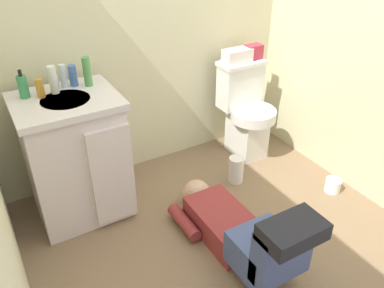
{
  "coord_description": "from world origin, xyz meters",
  "views": [
    {
      "loc": [
        -1.06,
        -1.4,
        1.78
      ],
      "look_at": [
        0.03,
        0.48,
        0.45
      ],
      "focal_mm": 37.09,
      "sensor_mm": 36.0,
      "label": 1
    }
  ],
  "objects_px": {
    "vanity_cabinet": "(76,157)",
    "bottle_white": "(53,80)",
    "person_plumber": "(241,231)",
    "tissue_box": "(237,56)",
    "toilet": "(245,111)",
    "paper_towel_roll": "(236,170)",
    "toilet_paper_roll": "(333,185)",
    "bottle_green": "(87,72)",
    "faucet": "(57,82)",
    "toiletry_bag": "(253,52)",
    "soap_dispenser": "(23,86)",
    "bottle_clear": "(63,76)",
    "bottle_amber": "(40,88)",
    "bottle_blue": "(73,76)"
  },
  "relations": [
    {
      "from": "tissue_box",
      "to": "bottle_green",
      "type": "bearing_deg",
      "value": -177.95
    },
    {
      "from": "faucet",
      "to": "person_plumber",
      "type": "distance_m",
      "value": 1.39
    },
    {
      "from": "vanity_cabinet",
      "to": "toilet_paper_roll",
      "type": "relative_size",
      "value": 7.45
    },
    {
      "from": "vanity_cabinet",
      "to": "bottle_blue",
      "type": "height_order",
      "value": "bottle_blue"
    },
    {
      "from": "soap_dispenser",
      "to": "toiletry_bag",
      "type": "bearing_deg",
      "value": 0.93
    },
    {
      "from": "faucet",
      "to": "paper_towel_roll",
      "type": "bearing_deg",
      "value": -20.67
    },
    {
      "from": "paper_towel_roll",
      "to": "person_plumber",
      "type": "bearing_deg",
      "value": -123.43
    },
    {
      "from": "paper_towel_roll",
      "to": "toilet_paper_roll",
      "type": "distance_m",
      "value": 0.7
    },
    {
      "from": "paper_towel_roll",
      "to": "bottle_clear",
      "type": "bearing_deg",
      "value": 157.81
    },
    {
      "from": "bottle_clear",
      "to": "bottle_green",
      "type": "xyz_separation_m",
      "value": [
        0.13,
        -0.05,
        0.02
      ]
    },
    {
      "from": "faucet",
      "to": "paper_towel_roll",
      "type": "xyz_separation_m",
      "value": [
        1.07,
        -0.4,
        -0.77
      ]
    },
    {
      "from": "toilet",
      "to": "bottle_green",
      "type": "relative_size",
      "value": 4.18
    },
    {
      "from": "faucet",
      "to": "tissue_box",
      "type": "xyz_separation_m",
      "value": [
        1.32,
        0.01,
        -0.07
      ]
    },
    {
      "from": "person_plumber",
      "to": "bottle_blue",
      "type": "height_order",
      "value": "bottle_blue"
    },
    {
      "from": "toilet_paper_roll",
      "to": "faucet",
      "type": "bearing_deg",
      "value": 152.04
    },
    {
      "from": "tissue_box",
      "to": "bottle_white",
      "type": "distance_m",
      "value": 1.35
    },
    {
      "from": "toiletry_bag",
      "to": "toilet",
      "type": "bearing_deg",
      "value": -139.23
    },
    {
      "from": "bottle_clear",
      "to": "paper_towel_roll",
      "type": "bearing_deg",
      "value": -22.19
    },
    {
      "from": "faucet",
      "to": "toilet_paper_roll",
      "type": "height_order",
      "value": "faucet"
    },
    {
      "from": "bottle_green",
      "to": "soap_dispenser",
      "type": "bearing_deg",
      "value": 177.84
    },
    {
      "from": "bottle_green",
      "to": "tissue_box",
      "type": "bearing_deg",
      "value": 2.05
    },
    {
      "from": "toiletry_bag",
      "to": "bottle_blue",
      "type": "distance_m",
      "value": 1.37
    },
    {
      "from": "bottle_white",
      "to": "person_plumber",
      "type": "bearing_deg",
      "value": -53.96
    },
    {
      "from": "tissue_box",
      "to": "toiletry_bag",
      "type": "bearing_deg",
      "value": 0.0
    },
    {
      "from": "toilet",
      "to": "bottle_white",
      "type": "relative_size",
      "value": 4.57
    },
    {
      "from": "vanity_cabinet",
      "to": "bottle_white",
      "type": "distance_m",
      "value": 0.5
    },
    {
      "from": "vanity_cabinet",
      "to": "toiletry_bag",
      "type": "bearing_deg",
      "value": 5.95
    },
    {
      "from": "toilet",
      "to": "faucet",
      "type": "relative_size",
      "value": 7.5
    },
    {
      "from": "toilet",
      "to": "person_plumber",
      "type": "bearing_deg",
      "value": -127.13
    },
    {
      "from": "soap_dispenser",
      "to": "faucet",
      "type": "bearing_deg",
      "value": 6.01
    },
    {
      "from": "toilet",
      "to": "bottle_white",
      "type": "height_order",
      "value": "bottle_white"
    },
    {
      "from": "bottle_clear",
      "to": "toilet_paper_roll",
      "type": "xyz_separation_m",
      "value": [
        1.55,
        -0.86,
        -0.84
      ]
    },
    {
      "from": "person_plumber",
      "to": "tissue_box",
      "type": "relative_size",
      "value": 4.84
    },
    {
      "from": "faucet",
      "to": "bottle_clear",
      "type": "distance_m",
      "value": 0.05
    },
    {
      "from": "soap_dispenser",
      "to": "bottle_green",
      "type": "bearing_deg",
      "value": -2.16
    },
    {
      "from": "person_plumber",
      "to": "bottle_white",
      "type": "xyz_separation_m",
      "value": [
        -0.7,
        0.96,
        0.73
      ]
    },
    {
      "from": "paper_towel_roll",
      "to": "soap_dispenser",
      "type": "bearing_deg",
      "value": 163.07
    },
    {
      "from": "toiletry_bag",
      "to": "paper_towel_roll",
      "type": "relative_size",
      "value": 0.61
    },
    {
      "from": "person_plumber",
      "to": "toiletry_bag",
      "type": "distance_m",
      "value": 1.43
    },
    {
      "from": "bottle_green",
      "to": "paper_towel_roll",
      "type": "height_order",
      "value": "bottle_green"
    },
    {
      "from": "vanity_cabinet",
      "to": "faucet",
      "type": "distance_m",
      "value": 0.47
    },
    {
      "from": "paper_towel_roll",
      "to": "toilet_paper_roll",
      "type": "height_order",
      "value": "paper_towel_roll"
    },
    {
      "from": "toilet",
      "to": "bottle_green",
      "type": "height_order",
      "value": "bottle_green"
    },
    {
      "from": "toiletry_bag",
      "to": "paper_towel_roll",
      "type": "height_order",
      "value": "toiletry_bag"
    },
    {
      "from": "toilet",
      "to": "toiletry_bag",
      "type": "distance_m",
      "value": 0.46
    },
    {
      "from": "faucet",
      "to": "bottle_green",
      "type": "bearing_deg",
      "value": -10.68
    },
    {
      "from": "faucet",
      "to": "bottle_blue",
      "type": "height_order",
      "value": "bottle_blue"
    },
    {
      "from": "bottle_amber",
      "to": "bottle_blue",
      "type": "xyz_separation_m",
      "value": [
        0.21,
        0.07,
        0.01
      ]
    },
    {
      "from": "faucet",
      "to": "soap_dispenser",
      "type": "height_order",
      "value": "soap_dispenser"
    },
    {
      "from": "toiletry_bag",
      "to": "soap_dispenser",
      "type": "xyz_separation_m",
      "value": [
        -1.66,
        -0.03,
        0.08
      ]
    }
  ]
}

